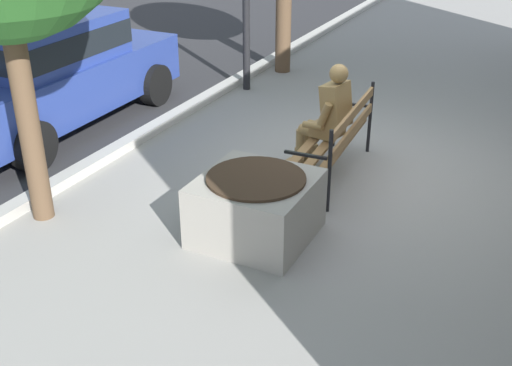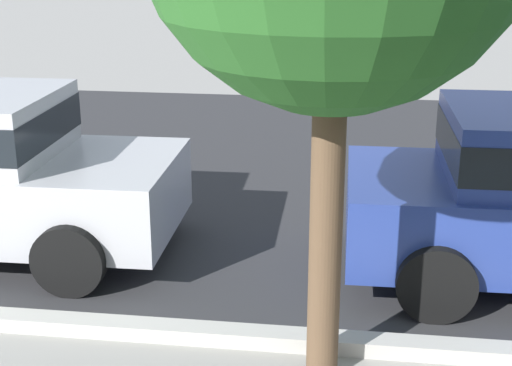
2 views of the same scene
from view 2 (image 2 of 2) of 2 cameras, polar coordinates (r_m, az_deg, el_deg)
The scene contains 0 objects.
Camera 2 is at (-2.43, -2.10, 2.97)m, focal length 52.99 mm.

